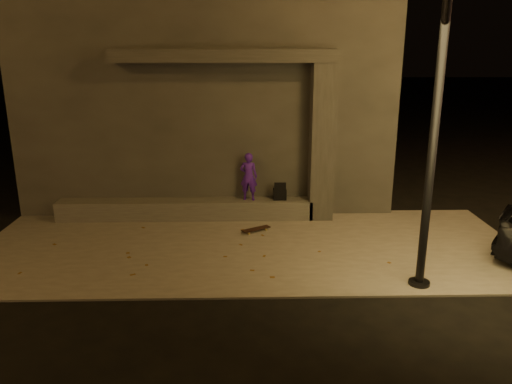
{
  "coord_description": "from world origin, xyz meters",
  "views": [
    {
      "loc": [
        -0.09,
        -7.53,
        3.98
      ],
      "look_at": [
        0.14,
        2.0,
        1.19
      ],
      "focal_mm": 35.0,
      "sensor_mm": 36.0,
      "label": 1
    }
  ],
  "objects_px": {
    "column": "(322,143)",
    "skateboarder": "(249,176)",
    "skateboard": "(256,229)",
    "street_lamp_0": "(442,60)",
    "backpack": "(280,193)"
  },
  "relations": [
    {
      "from": "backpack",
      "to": "street_lamp_0",
      "type": "height_order",
      "value": "street_lamp_0"
    },
    {
      "from": "column",
      "to": "backpack",
      "type": "bearing_deg",
      "value": 180.0
    },
    {
      "from": "skateboarder",
      "to": "street_lamp_0",
      "type": "distance_m",
      "value": 5.34
    },
    {
      "from": "column",
      "to": "skateboarder",
      "type": "bearing_deg",
      "value": 180.0
    },
    {
      "from": "street_lamp_0",
      "to": "column",
      "type": "bearing_deg",
      "value": 108.68
    },
    {
      "from": "backpack",
      "to": "street_lamp_0",
      "type": "distance_m",
      "value": 5.22
    },
    {
      "from": "skateboarder",
      "to": "column",
      "type": "bearing_deg",
      "value": -167.79
    },
    {
      "from": "backpack",
      "to": "skateboard",
      "type": "relative_size",
      "value": 0.66
    },
    {
      "from": "column",
      "to": "backpack",
      "type": "relative_size",
      "value": 8.23
    },
    {
      "from": "skateboard",
      "to": "street_lamp_0",
      "type": "relative_size",
      "value": 0.1
    },
    {
      "from": "column",
      "to": "skateboarder",
      "type": "relative_size",
      "value": 3.18
    },
    {
      "from": "column",
      "to": "skateboard",
      "type": "relative_size",
      "value": 5.41
    },
    {
      "from": "skateboarder",
      "to": "street_lamp_0",
      "type": "xyz_separation_m",
      "value": [
        2.9,
        -3.56,
        2.73
      ]
    },
    {
      "from": "skateboard",
      "to": "skateboarder",
      "type": "bearing_deg",
      "value": 68.2
    },
    {
      "from": "column",
      "to": "skateboard",
      "type": "xyz_separation_m",
      "value": [
        -1.54,
        -0.95,
        -1.74
      ]
    }
  ]
}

